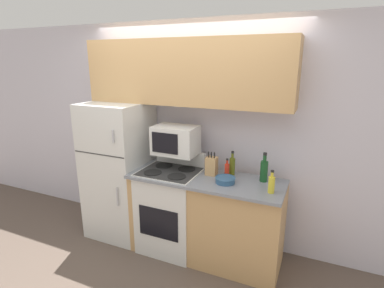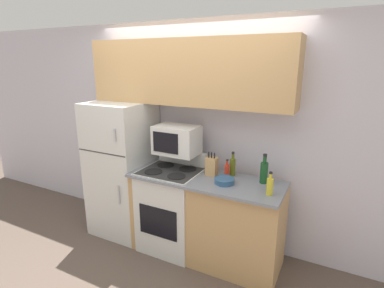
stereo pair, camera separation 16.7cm
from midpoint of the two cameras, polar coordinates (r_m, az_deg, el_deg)
name	(u,v)px [view 2 (the right image)]	position (r m, az deg, el deg)	size (l,w,h in m)	color
ground_plane	(165,260)	(3.52, -3.65, -21.22)	(12.00, 12.00, 0.00)	brown
wall_back	(195,134)	(3.55, 1.88, 1.99)	(8.00, 0.05, 2.55)	silver
lower_cabinets	(205,218)	(3.35, 4.05, -13.82)	(1.62, 0.61, 0.93)	tan
refrigerator	(123,168)	(3.80, -11.81, -4.58)	(0.70, 0.70, 1.64)	silver
upper_cabinets	(187,72)	(3.28, 0.50, 13.50)	(2.31, 0.34, 0.69)	tan
stove	(172,208)	(3.49, -2.49, -12.09)	(0.64, 0.59, 1.10)	silver
microwave	(177,140)	(3.29, -1.47, 0.77)	(0.48, 0.33, 0.31)	silver
knife_block	(212,166)	(3.17, 5.29, -4.26)	(0.12, 0.10, 0.26)	tan
bowl	(224,180)	(3.00, 7.78, -6.91)	(0.21, 0.21, 0.06)	#335B84
bottle_hot_sauce	(227,170)	(3.13, 8.20, -5.03)	(0.05, 0.05, 0.20)	red
bottle_cooking_spray	(270,186)	(2.83, 16.28, -7.66)	(0.06, 0.06, 0.22)	gold
bottle_wine_green	(264,172)	(3.07, 15.09, -5.12)	(0.08, 0.08, 0.30)	#194C23
bottle_olive_oil	(233,166)	(3.19, 9.24, -4.23)	(0.06, 0.06, 0.26)	#5B6619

